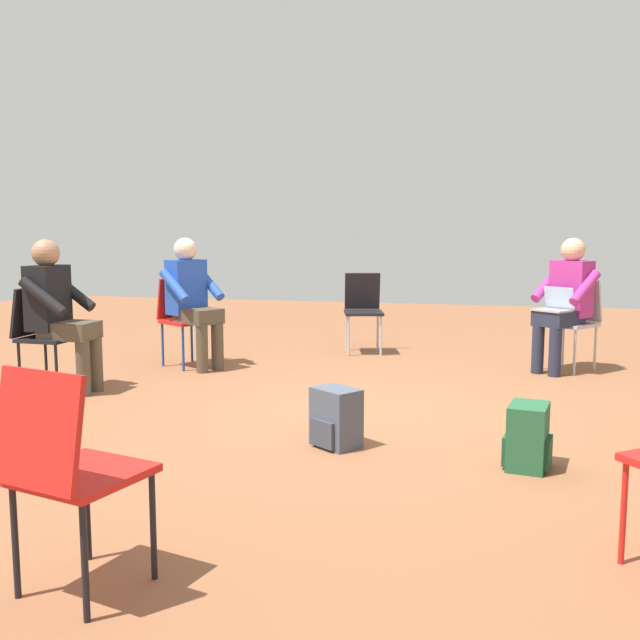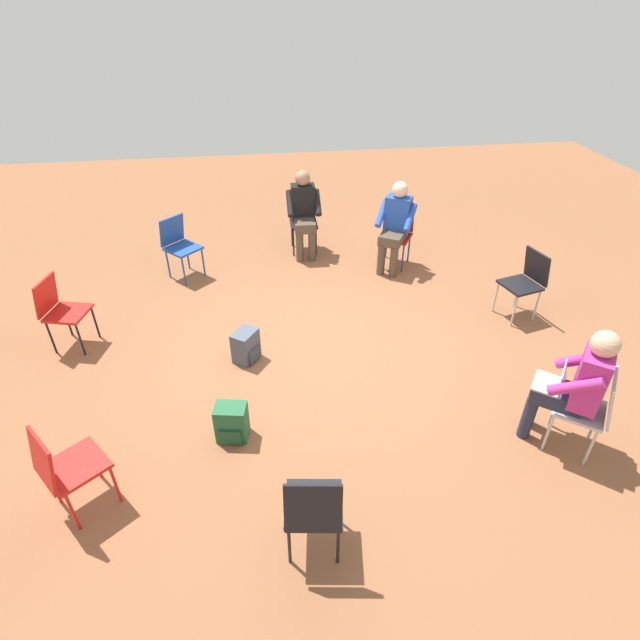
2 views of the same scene
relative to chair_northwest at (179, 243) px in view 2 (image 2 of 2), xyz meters
name	(u,v)px [view 2 (image 2 of 2)]	position (x,y,z in m)	size (l,w,h in m)	color
ground_plane	(317,348)	(1.63, -1.96, -0.50)	(15.50, 15.50, 0.00)	brown
chair_northwest	(179,243)	(0.00, 0.00, 0.00)	(0.58, 0.59, 0.85)	#1E4799
chair_south	(314,508)	(1.28, -4.35, 0.00)	(0.45, 0.49, 0.85)	black
chair_north	(303,218)	(1.77, 0.62, 0.00)	(0.41, 0.45, 0.85)	black
chair_southeast	(591,407)	(3.72, -3.72, 0.00)	(0.58, 0.58, 0.85)	#B7B7BC
chair_southwest	(65,466)	(-0.50, -3.74, 0.00)	(0.58, 0.58, 0.85)	red
chair_east	(526,280)	(4.21, -1.62, 0.00)	(0.52, 0.49, 0.85)	black
chair_west	(60,308)	(-1.14, -1.49, 0.00)	(0.52, 0.49, 0.85)	red
chair_northeast	(397,231)	(3.06, -0.04, 0.00)	(0.56, 0.58, 0.85)	red
person_with_laptop	(576,382)	(3.59, -3.61, 0.20)	(0.64, 0.63, 1.24)	#23283D
person_in_black	(304,210)	(1.77, 0.45, 0.20)	(0.50, 0.53, 1.24)	#4C4233
person_in_blue	(395,222)	(2.97, -0.18, 0.20)	(0.62, 0.63, 1.24)	#4C4233
backpack_near_laptop_user	(232,424)	(0.69, -3.15, -0.34)	(0.31, 0.28, 0.36)	#235B38
backpack_by_empty_chair	(246,347)	(0.84, -2.04, -0.34)	(0.33, 0.34, 0.36)	#475160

